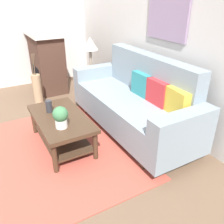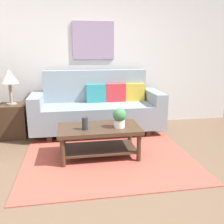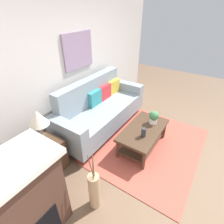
{
  "view_description": "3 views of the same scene",
  "coord_description": "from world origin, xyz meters",
  "views": [
    {
      "loc": [
        2.54,
        -0.14,
        1.85
      ],
      "look_at": [
        0.17,
        1.2,
        0.47
      ],
      "focal_mm": 38.14,
      "sensor_mm": 36.0,
      "label": 1
    },
    {
      "loc": [
        -0.48,
        -2.58,
        1.45
      ],
      "look_at": [
        0.19,
        1.29,
        0.45
      ],
      "focal_mm": 40.0,
      "sensor_mm": 36.0,
      "label": 2
    },
    {
      "loc": [
        -2.54,
        -0.32,
        2.38
      ],
      "look_at": [
        -0.27,
        1.18,
        0.68
      ],
      "focal_mm": 28.04,
      "sensor_mm": 36.0,
      "label": 3
    }
  ],
  "objects": [
    {
      "name": "ground_plane",
      "position": [
        0.0,
        0.0,
        0.0
      ],
      "size": [
        9.58,
        9.58,
        0.0
      ],
      "primitive_type": "plane",
      "color": "brown"
    },
    {
      "name": "wall_back",
      "position": [
        0.0,
        2.2,
        1.35
      ],
      "size": [
        5.58,
        0.1,
        2.7
      ],
      "primitive_type": "cube",
      "color": "silver",
      "rests_on": "ground_plane"
    },
    {
      "name": "area_rug",
      "position": [
        0.0,
        0.5,
        0.01
      ],
      "size": [
        2.25,
        1.82,
        0.01
      ],
      "primitive_type": "cube",
      "color": "#B24C3D",
      "rests_on": "ground_plane"
    },
    {
      "name": "couch",
      "position": [
        -0.01,
        1.67,
        0.43
      ],
      "size": [
        2.24,
        0.84,
        1.08
      ],
      "color": "gray",
      "rests_on": "ground_plane"
    },
    {
      "name": "throw_pillow_teal",
      "position": [
        -0.01,
        1.79,
        0.68
      ],
      "size": [
        0.36,
        0.13,
        0.32
      ],
      "primitive_type": "cube",
      "rotation": [
        0.0,
        0.0,
        0.02
      ],
      "color": "teal",
      "rests_on": "couch"
    },
    {
      "name": "throw_pillow_crimson",
      "position": [
        0.34,
        1.79,
        0.68
      ],
      "size": [
        0.36,
        0.12,
        0.32
      ],
      "primitive_type": "cube",
      "rotation": [
        0.0,
        0.0,
        -0.01
      ],
      "color": "red",
      "rests_on": "couch"
    },
    {
      "name": "throw_pillow_mustard",
      "position": [
        0.69,
        1.79,
        0.68
      ],
      "size": [
        0.37,
        0.16,
        0.32
      ],
      "primitive_type": "cube",
      "rotation": [
        0.0,
        0.0,
        -0.1
      ],
      "color": "gold",
      "rests_on": "couch"
    },
    {
      "name": "coffee_table",
      "position": [
        -0.11,
        0.6,
        0.31
      ],
      "size": [
        1.1,
        0.6,
        0.43
      ],
      "color": "#422D1E",
      "rests_on": "ground_plane"
    },
    {
      "name": "tabletop_vase",
      "position": [
        -0.3,
        0.52,
        0.51
      ],
      "size": [
        0.08,
        0.08,
        0.16
      ],
      "primitive_type": "cylinder",
      "color": "#2D2D33",
      "rests_on": "coffee_table"
    },
    {
      "name": "potted_plant_tabletop",
      "position": [
        0.16,
        0.53,
        0.57
      ],
      "size": [
        0.18,
        0.18,
        0.26
      ],
      "color": "white",
      "rests_on": "coffee_table"
    },
    {
      "name": "side_table",
      "position": [
        -1.43,
        1.65,
        0.28
      ],
      "size": [
        0.44,
        0.44,
        0.56
      ],
      "primitive_type": "cube",
      "color": "#422D1E",
      "rests_on": "ground_plane"
    },
    {
      "name": "table_lamp",
      "position": [
        -1.43,
        1.65,
        0.99
      ],
      "size": [
        0.28,
        0.28,
        0.57
      ],
      "color": "gray",
      "rests_on": "side_table"
    },
    {
      "name": "framed_painting",
      "position": [
        -0.01,
        2.13,
        1.6
      ],
      "size": [
        0.76,
        0.03,
        0.67
      ],
      "primitive_type": "cube",
      "color": "gray"
    }
  ]
}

